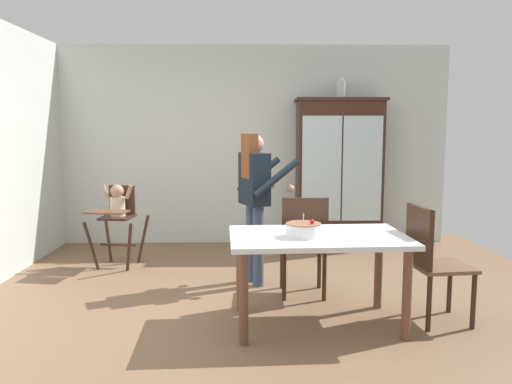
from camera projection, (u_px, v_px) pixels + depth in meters
name	position (u px, v px, depth m)	size (l,w,h in m)	color
ground_plane	(256.00, 308.00, 4.41)	(6.24, 6.24, 0.00)	brown
wall_back	(252.00, 146.00, 6.85)	(5.32, 0.06, 2.70)	silver
china_cabinet	(339.00, 173.00, 6.65)	(1.18, 0.48, 1.98)	#382116
ceramic_vase	(340.00, 89.00, 6.52)	(0.13, 0.13, 0.27)	#B2B7B2
high_chair_with_toddler	(117.00, 210.00, 5.70)	(0.65, 0.75, 0.95)	#382116
adult_person	(255.00, 190.00, 5.01)	(0.64, 0.63, 1.53)	#3D4C6B
dining_table	(318.00, 247.00, 3.97)	(1.44, 0.93, 0.74)	silver
birthday_cake	(303.00, 230.00, 3.89)	(0.28, 0.28, 0.19)	white
dining_chair_far_side	(304.00, 240.00, 4.63)	(0.45, 0.45, 0.96)	#382116
dining_chair_right_end	(430.00, 256.00, 4.04)	(0.49, 0.49, 0.96)	#382116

